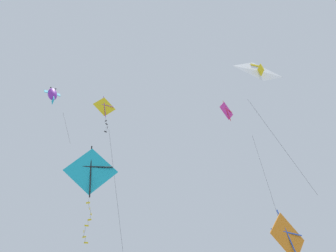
{
  "coord_description": "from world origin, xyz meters",
  "views": [
    {
      "loc": [
        3.96,
        -20.01,
        23.39
      ],
      "look_at": [
        -0.2,
        2.61,
        35.75
      ],
      "focal_mm": 51.63,
      "sensor_mm": 36.0,
      "label": 1
    }
  ],
  "objects_px": {
    "kite_fish_near_right": "(52,94)",
    "kite_diamond_highest": "(228,113)",
    "kite_diamond_near_left": "(91,171)",
    "kite_diamond_mid_left": "(105,110)",
    "kite_delta_upper_right": "(259,71)",
    "kite_diamond_far_centre": "(288,237)"
  },
  "relations": [
    {
      "from": "kite_diamond_mid_left",
      "to": "kite_diamond_highest",
      "type": "height_order",
      "value": "kite_diamond_highest"
    },
    {
      "from": "kite_fish_near_right",
      "to": "kite_diamond_mid_left",
      "type": "bearing_deg",
      "value": 162.04
    },
    {
      "from": "kite_diamond_near_left",
      "to": "kite_diamond_far_centre",
      "type": "bearing_deg",
      "value": 173.46
    },
    {
      "from": "kite_delta_upper_right",
      "to": "kite_diamond_mid_left",
      "type": "height_order",
      "value": "kite_delta_upper_right"
    },
    {
      "from": "kite_delta_upper_right",
      "to": "kite_diamond_far_centre",
      "type": "height_order",
      "value": "kite_delta_upper_right"
    },
    {
      "from": "kite_diamond_mid_left",
      "to": "kite_diamond_far_centre",
      "type": "relative_size",
      "value": 2.42
    },
    {
      "from": "kite_diamond_far_centre",
      "to": "kite_diamond_highest",
      "type": "xyz_separation_m",
      "value": [
        -2.5,
        5.03,
        9.51
      ]
    },
    {
      "from": "kite_diamond_highest",
      "to": "kite_fish_near_right",
      "type": "bearing_deg",
      "value": -44.48
    },
    {
      "from": "kite_fish_near_right",
      "to": "kite_diamond_highest",
      "type": "distance_m",
      "value": 10.93
    },
    {
      "from": "kite_delta_upper_right",
      "to": "kite_diamond_highest",
      "type": "distance_m",
      "value": 5.26
    },
    {
      "from": "kite_delta_upper_right",
      "to": "kite_diamond_highest",
      "type": "relative_size",
      "value": 0.86
    },
    {
      "from": "kite_diamond_near_left",
      "to": "kite_diamond_highest",
      "type": "distance_m",
      "value": 12.31
    },
    {
      "from": "kite_fish_near_right",
      "to": "kite_diamond_near_left",
      "type": "height_order",
      "value": "kite_fish_near_right"
    },
    {
      "from": "kite_diamond_mid_left",
      "to": "kite_diamond_near_left",
      "type": "distance_m",
      "value": 7.85
    },
    {
      "from": "kite_diamond_far_centre",
      "to": "kite_diamond_near_left",
      "type": "xyz_separation_m",
      "value": [
        -8.32,
        -3.22,
        2.47
      ]
    },
    {
      "from": "kite_fish_near_right",
      "to": "kite_diamond_near_left",
      "type": "bearing_deg",
      "value": 98.02
    },
    {
      "from": "kite_delta_upper_right",
      "to": "kite_diamond_highest",
      "type": "bearing_deg",
      "value": -98.22
    },
    {
      "from": "kite_delta_upper_right",
      "to": "kite_fish_near_right",
      "type": "bearing_deg",
      "value": -32.12
    },
    {
      "from": "kite_delta_upper_right",
      "to": "kite_fish_near_right",
      "type": "height_order",
      "value": "same"
    },
    {
      "from": "kite_diamond_near_left",
      "to": "kite_diamond_mid_left",
      "type": "bearing_deg",
      "value": -103.48
    },
    {
      "from": "kite_diamond_mid_left",
      "to": "kite_diamond_near_left",
      "type": "height_order",
      "value": "kite_diamond_mid_left"
    },
    {
      "from": "kite_diamond_mid_left",
      "to": "kite_diamond_highest",
      "type": "distance_m",
      "value": 7.89
    }
  ]
}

